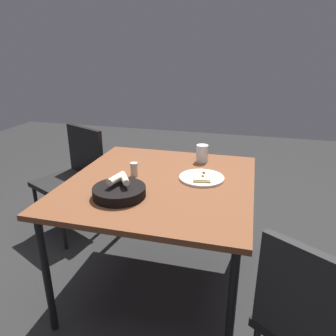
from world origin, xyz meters
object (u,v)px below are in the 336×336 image
(bread_basket, at_px, (120,191))
(chair_near, at_px, (75,173))
(pepper_shaker, at_px, (134,170))
(dining_table, at_px, (160,189))
(pizza_plate, at_px, (202,177))
(beer_glass, at_px, (202,154))
(chair_far, at_px, (320,321))

(bread_basket, relative_size, chair_near, 0.32)
(pepper_shaker, xyz_separation_m, chair_near, (0.47, 0.70, -0.27))
(bread_basket, height_order, pepper_shaker, bread_basket)
(dining_table, distance_m, pepper_shaker, 0.20)
(pizza_plate, height_order, beer_glass, beer_glass)
(bread_basket, xyz_separation_m, chair_near, (0.75, 0.73, -0.26))
(bread_basket, bearing_deg, dining_table, -30.45)
(beer_glass, bearing_deg, pizza_plate, -171.16)
(bread_basket, relative_size, pepper_shaker, 3.27)
(bread_basket, height_order, chair_far, chair_far)
(pizza_plate, xyz_separation_m, chair_far, (-0.69, -0.58, -0.26))
(chair_near, bearing_deg, dining_table, -119.75)
(beer_glass, height_order, pepper_shaker, beer_glass)
(beer_glass, bearing_deg, dining_table, 154.84)
(bread_basket, distance_m, pepper_shaker, 0.28)
(pizza_plate, distance_m, chair_near, 1.20)
(chair_near, height_order, chair_far, chair_near)
(pizza_plate, height_order, pepper_shaker, pepper_shaker)
(dining_table, bearing_deg, pepper_shaker, 80.61)
(bread_basket, xyz_separation_m, beer_glass, (0.64, -0.33, 0.02))
(pepper_shaker, xyz_separation_m, chair_far, (-0.63, -0.98, -0.28))
(pepper_shaker, height_order, chair_far, chair_far)
(dining_table, xyz_separation_m, chair_near, (0.50, 0.87, -0.17))
(pizza_plate, height_order, chair_far, chair_far)
(dining_table, height_order, chair_far, chair_far)
(dining_table, bearing_deg, beer_glass, -25.16)
(pizza_plate, relative_size, pepper_shaker, 3.14)
(dining_table, height_order, pepper_shaker, pepper_shaker)
(pizza_plate, bearing_deg, chair_near, 69.49)
(bread_basket, height_order, chair_near, chair_near)
(pizza_plate, relative_size, bread_basket, 0.96)
(beer_glass, xyz_separation_m, chair_far, (-0.99, -0.62, -0.30))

